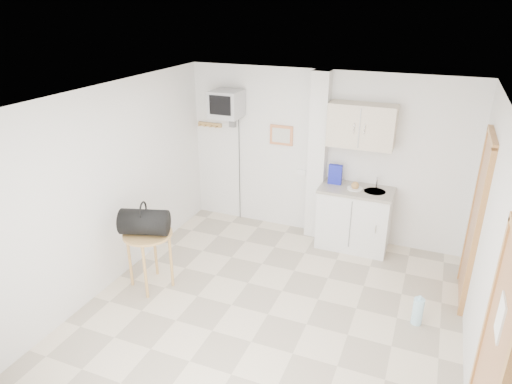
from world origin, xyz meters
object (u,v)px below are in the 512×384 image
at_px(duffel_bag, 144,222).
at_px(water_bottle, 418,311).
at_px(round_table, 148,241).
at_px(crt_television, 227,105).

relative_size(duffel_bag, water_bottle, 1.76).
bearing_deg(round_table, crt_television, 86.38).
bearing_deg(water_bottle, duffel_bag, -170.68).
bearing_deg(duffel_bag, crt_television, 69.15).
distance_m(round_table, duffel_bag, 0.27).
bearing_deg(water_bottle, round_table, -171.10).
relative_size(crt_television, round_table, 2.85).
height_order(duffel_bag, water_bottle, duffel_bag).
bearing_deg(round_table, water_bottle, 8.90).
relative_size(crt_television, water_bottle, 5.94).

